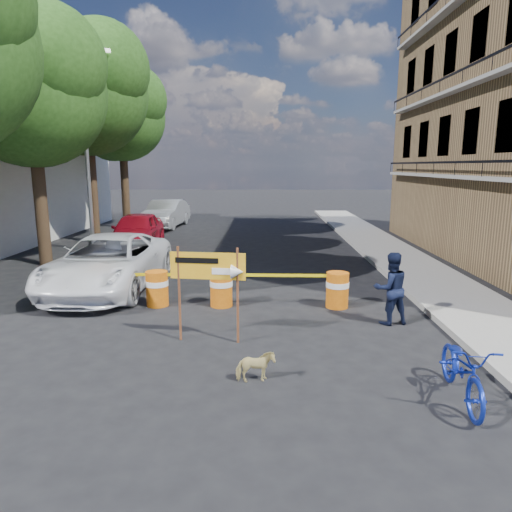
{
  "coord_description": "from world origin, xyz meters",
  "views": [
    {
      "loc": [
        1.06,
        -9.0,
        3.53
      ],
      "look_at": [
        0.88,
        2.24,
        1.3
      ],
      "focal_mm": 32.0,
      "sensor_mm": 36.0,
      "label": 1
    }
  ],
  "objects_px": {
    "barrel_mid_left": "(157,288)",
    "sedan_silver": "(166,214)",
    "barrel_far_right": "(337,289)",
    "suv_white": "(108,263)",
    "detour_sign": "(218,273)",
    "barrel_far_left": "(104,288)",
    "pedestrian": "(391,288)",
    "bicycle": "(466,341)",
    "barrel_mid_right": "(221,288)",
    "dog": "(255,367)",
    "sedan_red": "(137,231)"
  },
  "relations": [
    {
      "from": "barrel_mid_left",
      "to": "sedan_silver",
      "type": "bearing_deg",
      "value": 100.97
    },
    {
      "from": "barrel_far_right",
      "to": "suv_white",
      "type": "xyz_separation_m",
      "value": [
        -6.35,
        1.64,
        0.31
      ]
    },
    {
      "from": "suv_white",
      "to": "detour_sign",
      "type": "bearing_deg",
      "value": -46.47
    },
    {
      "from": "barrel_far_left",
      "to": "pedestrian",
      "type": "relative_size",
      "value": 0.55
    },
    {
      "from": "barrel_mid_left",
      "to": "detour_sign",
      "type": "bearing_deg",
      "value": -53.3
    },
    {
      "from": "detour_sign",
      "to": "bicycle",
      "type": "bearing_deg",
      "value": -23.91
    },
    {
      "from": "suv_white",
      "to": "barrel_mid_left",
      "type": "bearing_deg",
      "value": -39.94
    },
    {
      "from": "barrel_mid_right",
      "to": "barrel_far_right",
      "type": "bearing_deg",
      "value": -1.04
    },
    {
      "from": "barrel_mid_left",
      "to": "dog",
      "type": "distance_m",
      "value": 4.92
    },
    {
      "from": "barrel_far_right",
      "to": "sedan_red",
      "type": "bearing_deg",
      "value": 131.65
    },
    {
      "from": "barrel_mid_right",
      "to": "suv_white",
      "type": "distance_m",
      "value": 3.77
    },
    {
      "from": "pedestrian",
      "to": "dog",
      "type": "bearing_deg",
      "value": 32.4
    },
    {
      "from": "bicycle",
      "to": "sedan_silver",
      "type": "height_order",
      "value": "bicycle"
    },
    {
      "from": "barrel_far_left",
      "to": "barrel_mid_left",
      "type": "relative_size",
      "value": 1.0
    },
    {
      "from": "detour_sign",
      "to": "sedan_red",
      "type": "relative_size",
      "value": 0.43
    },
    {
      "from": "barrel_mid_right",
      "to": "sedan_silver",
      "type": "bearing_deg",
      "value": 106.83
    },
    {
      "from": "barrel_mid_left",
      "to": "barrel_mid_right",
      "type": "distance_m",
      "value": 1.64
    },
    {
      "from": "barrel_far_right",
      "to": "pedestrian",
      "type": "height_order",
      "value": "pedestrian"
    },
    {
      "from": "barrel_mid_right",
      "to": "pedestrian",
      "type": "relative_size",
      "value": 0.55
    },
    {
      "from": "pedestrian",
      "to": "dog",
      "type": "height_order",
      "value": "pedestrian"
    },
    {
      "from": "barrel_far_right",
      "to": "sedan_red",
      "type": "height_order",
      "value": "sedan_red"
    },
    {
      "from": "barrel_mid_right",
      "to": "detour_sign",
      "type": "xyz_separation_m",
      "value": [
        0.17,
        -2.42,
        0.97
      ]
    },
    {
      "from": "barrel_mid_left",
      "to": "sedan_red",
      "type": "distance_m",
      "value": 8.64
    },
    {
      "from": "pedestrian",
      "to": "sedan_silver",
      "type": "relative_size",
      "value": 0.34
    },
    {
      "from": "detour_sign",
      "to": "barrel_far_right",
      "type": "bearing_deg",
      "value": 46.9
    },
    {
      "from": "barrel_far_right",
      "to": "sedan_red",
      "type": "relative_size",
      "value": 0.2
    },
    {
      "from": "suv_white",
      "to": "sedan_red",
      "type": "xyz_separation_m",
      "value": [
        -0.98,
        6.61,
        -0.0
      ]
    },
    {
      "from": "dog",
      "to": "sedan_red",
      "type": "relative_size",
      "value": 0.14
    },
    {
      "from": "barrel_mid_right",
      "to": "bicycle",
      "type": "distance_m",
      "value": 6.27
    },
    {
      "from": "detour_sign",
      "to": "bicycle",
      "type": "height_order",
      "value": "detour_sign"
    },
    {
      "from": "dog",
      "to": "sedan_silver",
      "type": "height_order",
      "value": "sedan_silver"
    },
    {
      "from": "pedestrian",
      "to": "bicycle",
      "type": "relative_size",
      "value": 0.86
    },
    {
      "from": "barrel_mid_left",
      "to": "barrel_far_right",
      "type": "xyz_separation_m",
      "value": [
        4.58,
        -0.06,
        0.0
      ]
    },
    {
      "from": "detour_sign",
      "to": "sedan_silver",
      "type": "distance_m",
      "value": 18.17
    },
    {
      "from": "barrel_far_left",
      "to": "dog",
      "type": "bearing_deg",
      "value": -46.34
    },
    {
      "from": "barrel_far_right",
      "to": "barrel_far_left",
      "type": "bearing_deg",
      "value": 179.84
    },
    {
      "from": "pedestrian",
      "to": "sedan_red",
      "type": "relative_size",
      "value": 0.36
    },
    {
      "from": "dog",
      "to": "sedan_silver",
      "type": "xyz_separation_m",
      "value": [
        -5.51,
        19.28,
        0.53
      ]
    },
    {
      "from": "barrel_mid_right",
      "to": "bicycle",
      "type": "xyz_separation_m",
      "value": [
        4.1,
        -4.72,
        0.48
      ]
    },
    {
      "from": "suv_white",
      "to": "pedestrian",
      "type": "bearing_deg",
      "value": -19.36
    },
    {
      "from": "pedestrian",
      "to": "sedan_silver",
      "type": "height_order",
      "value": "pedestrian"
    },
    {
      "from": "barrel_mid_left",
      "to": "pedestrian",
      "type": "distance_m",
      "value": 5.73
    },
    {
      "from": "barrel_mid_right",
      "to": "dog",
      "type": "relative_size",
      "value": 1.42
    },
    {
      "from": "bicycle",
      "to": "dog",
      "type": "distance_m",
      "value": 3.28
    },
    {
      "from": "barrel_mid_right",
      "to": "barrel_far_right",
      "type": "distance_m",
      "value": 2.94
    },
    {
      "from": "barrel_mid_right",
      "to": "pedestrian",
      "type": "bearing_deg",
      "value": -17.64
    },
    {
      "from": "suv_white",
      "to": "sedan_red",
      "type": "height_order",
      "value": "suv_white"
    },
    {
      "from": "barrel_mid_left",
      "to": "sedan_red",
      "type": "xyz_separation_m",
      "value": [
        -2.75,
        8.18,
        0.31
      ]
    },
    {
      "from": "dog",
      "to": "sedan_red",
      "type": "height_order",
      "value": "sedan_red"
    },
    {
      "from": "detour_sign",
      "to": "sedan_silver",
      "type": "bearing_deg",
      "value": 111.52
    }
  ]
}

